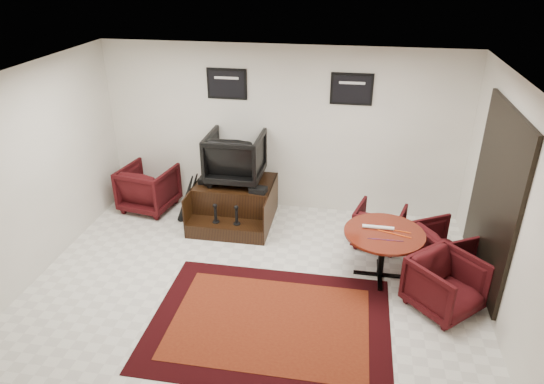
{
  "coord_description": "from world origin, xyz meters",
  "views": [
    {
      "loc": [
        1.15,
        -5.09,
        4.04
      ],
      "look_at": [
        0.11,
        0.9,
        1.05
      ],
      "focal_mm": 32.0,
      "sensor_mm": 36.0,
      "label": 1
    }
  ],
  "objects_px": {
    "table_chair_window": "(442,245)",
    "table_chair_corner": "(446,282)",
    "shine_podium": "(235,203)",
    "shine_chair": "(235,155)",
    "meeting_table": "(384,238)",
    "armchair_side": "(148,186)",
    "table_chair_back": "(379,224)"
  },
  "relations": [
    {
      "from": "table_chair_back",
      "to": "table_chair_corner",
      "type": "xyz_separation_m",
      "value": [
        0.77,
        -1.4,
        0.04
      ]
    },
    {
      "from": "table_chair_window",
      "to": "table_chair_corner",
      "type": "bearing_deg",
      "value": 144.91
    },
    {
      "from": "armchair_side",
      "to": "meeting_table",
      "type": "relative_size",
      "value": 0.8
    },
    {
      "from": "armchair_side",
      "to": "table_chair_back",
      "type": "relative_size",
      "value": 1.22
    },
    {
      "from": "shine_podium",
      "to": "armchair_side",
      "type": "bearing_deg",
      "value": 175.14
    },
    {
      "from": "shine_podium",
      "to": "shine_chair",
      "type": "relative_size",
      "value": 1.45
    },
    {
      "from": "shine_podium",
      "to": "shine_chair",
      "type": "distance_m",
      "value": 0.82
    },
    {
      "from": "armchair_side",
      "to": "shine_chair",
      "type": "bearing_deg",
      "value": -170.26
    },
    {
      "from": "table_chair_back",
      "to": "meeting_table",
      "type": "bearing_deg",
      "value": 106.44
    },
    {
      "from": "meeting_table",
      "to": "table_chair_window",
      "type": "relative_size",
      "value": 1.48
    },
    {
      "from": "table_chair_back",
      "to": "table_chair_window",
      "type": "bearing_deg",
      "value": 166.46
    },
    {
      "from": "shine_chair",
      "to": "armchair_side",
      "type": "relative_size",
      "value": 1.06
    },
    {
      "from": "table_chair_window",
      "to": "table_chair_corner",
      "type": "relative_size",
      "value": 0.92
    },
    {
      "from": "shine_chair",
      "to": "shine_podium",
      "type": "bearing_deg",
      "value": 90.62
    },
    {
      "from": "meeting_table",
      "to": "table_chair_back",
      "type": "distance_m",
      "value": 0.88
    },
    {
      "from": "shine_podium",
      "to": "armchair_side",
      "type": "xyz_separation_m",
      "value": [
        -1.57,
        0.13,
        0.13
      ]
    },
    {
      "from": "shine_chair",
      "to": "table_chair_corner",
      "type": "relative_size",
      "value": 1.15
    },
    {
      "from": "table_chair_window",
      "to": "armchair_side",
      "type": "bearing_deg",
      "value": 48.47
    },
    {
      "from": "meeting_table",
      "to": "table_chair_window",
      "type": "xyz_separation_m",
      "value": [
        0.84,
        0.36,
        -0.25
      ]
    },
    {
      "from": "table_chair_corner",
      "to": "meeting_table",
      "type": "bearing_deg",
      "value": 99.65
    },
    {
      "from": "shine_chair",
      "to": "table_chair_back",
      "type": "bearing_deg",
      "value": 167.74
    },
    {
      "from": "armchair_side",
      "to": "meeting_table",
      "type": "xyz_separation_m",
      "value": [
        3.94,
        -1.37,
        0.19
      ]
    },
    {
      "from": "meeting_table",
      "to": "table_chair_back",
      "type": "xyz_separation_m",
      "value": [
        -0.01,
        0.83,
        -0.26
      ]
    },
    {
      "from": "shine_chair",
      "to": "table_chair_corner",
      "type": "distance_m",
      "value": 3.75
    },
    {
      "from": "shine_podium",
      "to": "table_chair_corner",
      "type": "distance_m",
      "value": 3.61
    },
    {
      "from": "table_chair_back",
      "to": "table_chair_window",
      "type": "height_order",
      "value": "table_chair_window"
    },
    {
      "from": "shine_chair",
      "to": "table_chair_window",
      "type": "bearing_deg",
      "value": 163.11
    },
    {
      "from": "table_chair_back",
      "to": "table_chair_corner",
      "type": "height_order",
      "value": "table_chair_corner"
    },
    {
      "from": "armchair_side",
      "to": "table_chair_back",
      "type": "xyz_separation_m",
      "value": [
        3.92,
        -0.53,
        -0.08
      ]
    },
    {
      "from": "table_chair_window",
      "to": "table_chair_corner",
      "type": "height_order",
      "value": "table_chair_corner"
    },
    {
      "from": "armchair_side",
      "to": "meeting_table",
      "type": "height_order",
      "value": "armchair_side"
    },
    {
      "from": "shine_podium",
      "to": "table_chair_corner",
      "type": "height_order",
      "value": "table_chair_corner"
    }
  ]
}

